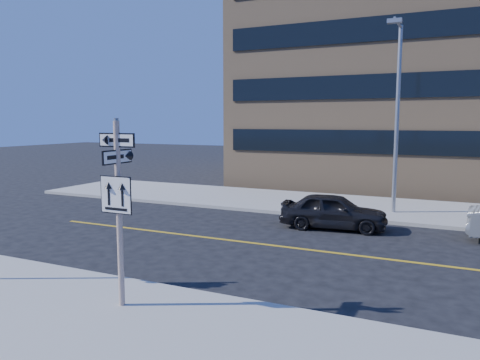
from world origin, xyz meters
The scene contains 5 objects.
ground centered at (0.00, 0.00, 0.00)m, with size 120.00×120.00×0.00m, color black.
sign_pole centered at (0.00, -2.51, 2.44)m, with size 0.92×0.92×4.06m.
parked_car_a centered at (2.22, 7.33, 0.69)m, with size 4.05×1.63×1.38m, color black.
streetlight_a centered at (4.00, 10.76, 4.76)m, with size 0.55×2.25×8.00m.
building_brick centered at (2.00, 25.00, 9.00)m, with size 18.00×18.00×18.00m, color tan.
Camera 1 is at (6.51, -10.27, 4.15)m, focal length 35.00 mm.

